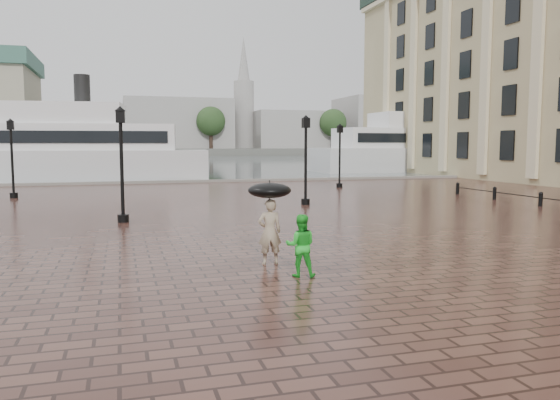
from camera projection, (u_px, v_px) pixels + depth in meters
The scene contains 12 objects.
ground at pixel (373, 267), 13.71m from camera, with size 300.00×300.00×0.00m, color #381F19.
harbour_water at pixel (155, 161), 101.58m from camera, with size 240.00×240.00×0.00m, color #475156.
quay_edge at pixel (199, 182), 44.28m from camera, with size 80.00×0.60×0.30m, color slate.
far_shore at pixel (141, 151), 166.43m from camera, with size 300.00×60.00×2.00m, color #4C4C47.
distant_skyline at pixel (301, 124), 169.43m from camera, with size 102.50×22.00×33.00m.
far_trees at pixel (143, 121), 144.57m from camera, with size 188.00×8.00×13.50m.
street_lamps at pixel (207, 158), 29.78m from camera, with size 21.44×14.44×4.40m.
adult_pedestrian at pixel (270, 232), 13.92m from camera, with size 0.61×0.40×1.68m, color tan.
child_pedestrian at pixel (301, 245), 12.63m from camera, with size 0.71×0.55×1.46m, color green.
ferry_near at pixel (44, 149), 45.39m from camera, with size 27.54×9.45×8.85m.
ferry_far at pixel (428, 147), 64.02m from camera, with size 28.10×7.65×9.15m.
umbrella at pixel (270, 190), 13.82m from camera, with size 1.10×1.10×1.14m.
Camera 1 is at (-6.03, -12.28, 3.05)m, focal length 35.00 mm.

